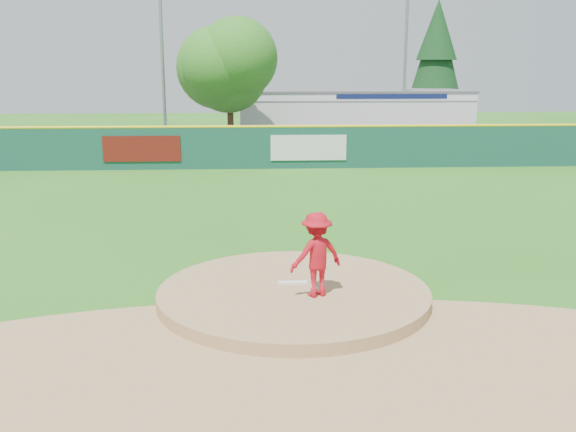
{
  "coord_description": "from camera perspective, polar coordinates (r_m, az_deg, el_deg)",
  "views": [
    {
      "loc": [
        -0.82,
        -12.32,
        4.55
      ],
      "look_at": [
        0.0,
        2.0,
        1.3
      ],
      "focal_mm": 40.0,
      "sensor_mm": 36.0,
      "label": 1
    }
  ],
  "objects": [
    {
      "name": "pitcher",
      "position": [
        12.43,
        2.55,
        -3.44
      ],
      "size": [
        1.23,
        0.98,
        1.66
      ],
      "primitive_type": "imported",
      "rotation": [
        0.0,
        0.0,
        3.53
      ],
      "color": "#B70F1C",
      "rests_on": "pitchers_mound"
    },
    {
      "name": "fence_banners",
      "position": [
        30.47,
        -5.56,
        6.02
      ],
      "size": [
        11.43,
        0.04,
        1.2
      ],
      "color": "#5F130D",
      "rests_on": "ground"
    },
    {
      "name": "van",
      "position": [
        33.36,
        -0.05,
        6.15
      ],
      "size": [
        5.42,
        3.77,
        1.38
      ],
      "primitive_type": "imported",
      "rotation": [
        0.0,
        0.0,
        1.9
      ],
      "color": "silver",
      "rests_on": "parking_lot"
    },
    {
      "name": "pool_building_grp",
      "position": [
        44.93,
        5.53,
        9.02
      ],
      "size": [
        15.2,
        8.2,
        3.31
      ],
      "color": "silver",
      "rests_on": "ground"
    },
    {
      "name": "infield_dirt_arc",
      "position": [
        10.4,
        1.62,
        -13.15
      ],
      "size": [
        15.4,
        15.4,
        0.01
      ],
      "primitive_type": "cylinder",
      "color": "#9E774C",
      "rests_on": "ground"
    },
    {
      "name": "outfield_fence",
      "position": [
        30.52,
        -1.73,
        6.25
      ],
      "size": [
        40.0,
        0.14,
        2.07
      ],
      "color": "#144237",
      "rests_on": "ground"
    },
    {
      "name": "parking_lot",
      "position": [
        39.59,
        -2.08,
        6.17
      ],
      "size": [
        44.0,
        16.0,
        0.02
      ],
      "primitive_type": "cube",
      "color": "#38383A",
      "rests_on": "ground"
    },
    {
      "name": "conifer_tree",
      "position": [
        50.26,
        13.05,
        13.58
      ],
      "size": [
        4.4,
        4.4,
        9.5
      ],
      "color": "#382314",
      "rests_on": "ground"
    },
    {
      "name": "light_pole_right",
      "position": [
        42.48,
        10.4,
        13.9
      ],
      "size": [
        1.75,
        0.25,
        10.0
      ],
      "color": "gray",
      "rests_on": "ground"
    },
    {
      "name": "ground",
      "position": [
        13.15,
        0.5,
        -7.46
      ],
      "size": [
        120.0,
        120.0,
        0.0
      ],
      "primitive_type": "plane",
      "color": "#286B19",
      "rests_on": "ground"
    },
    {
      "name": "pitchers_mound",
      "position": [
        13.15,
        0.5,
        -7.46
      ],
      "size": [
        5.5,
        5.5,
        0.5
      ],
      "primitive_type": "cylinder",
      "color": "#9E774C",
      "rests_on": "ground"
    },
    {
      "name": "light_pole_left",
      "position": [
        39.68,
        -11.15,
        14.7
      ],
      "size": [
        1.75,
        0.25,
        11.0
      ],
      "color": "gray",
      "rests_on": "ground"
    },
    {
      "name": "pitching_rubber",
      "position": [
        13.35,
        0.42,
        -5.93
      ],
      "size": [
        0.6,
        0.15,
        0.04
      ],
      "primitive_type": "cube",
      "color": "white",
      "rests_on": "pitchers_mound"
    },
    {
      "name": "deciduous_tree",
      "position": [
        37.33,
        -5.22,
        12.72
      ],
      "size": [
        5.6,
        5.6,
        7.36
      ],
      "color": "#382314",
      "rests_on": "ground"
    }
  ]
}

